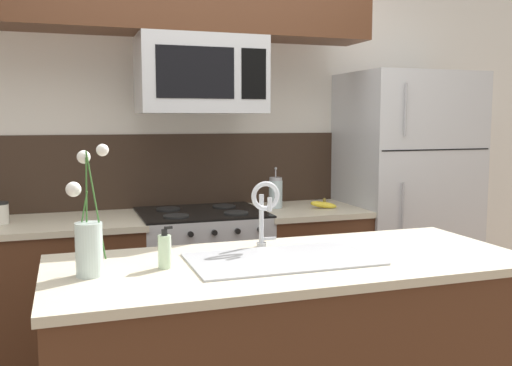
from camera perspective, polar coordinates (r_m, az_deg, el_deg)
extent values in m
cube|color=silver|center=(3.93, -2.54, 3.67)|extent=(5.20, 0.10, 2.60)
cube|color=#332319|center=(3.82, -6.63, 1.30)|extent=(3.39, 0.01, 0.48)
cube|color=#4C2B19|center=(3.56, -19.52, -11.14)|extent=(0.99, 0.62, 0.88)
cube|color=beige|center=(3.45, -19.81, -3.91)|extent=(1.02, 0.65, 0.03)
cube|color=#4C2B19|center=(3.86, 5.04, -9.41)|extent=(0.66, 0.62, 0.88)
cube|color=beige|center=(3.76, 5.11, -2.72)|extent=(0.69, 0.65, 0.03)
cube|color=#B7BABF|center=(3.64, -5.41, -10.12)|extent=(0.76, 0.62, 0.91)
cube|color=black|center=(3.53, -5.49, -2.93)|extent=(0.76, 0.62, 0.01)
cylinder|color=black|center=(3.36, -8.00, -3.27)|extent=(0.15, 0.15, 0.01)
cylinder|color=black|center=(3.45, -2.02, -2.97)|extent=(0.15, 0.15, 0.01)
cylinder|color=black|center=(3.63, -8.79, -2.57)|extent=(0.15, 0.15, 0.01)
cylinder|color=black|center=(3.71, -3.22, -2.31)|extent=(0.15, 0.15, 0.01)
cylinder|color=black|center=(3.18, -8.97, -5.24)|extent=(0.03, 0.02, 0.03)
cylinder|color=black|center=(3.20, -6.55, -5.11)|extent=(0.03, 0.02, 0.03)
cylinder|color=black|center=(3.23, -4.17, -4.98)|extent=(0.03, 0.02, 0.03)
cylinder|color=black|center=(3.27, -1.84, -4.84)|extent=(0.03, 0.02, 0.03)
cylinder|color=black|center=(3.31, 0.44, -4.69)|extent=(0.03, 0.02, 0.03)
cube|color=#B7BABF|center=(3.48, -5.56, 10.68)|extent=(0.74, 0.40, 0.45)
cube|color=black|center=(3.26, -6.05, 10.95)|extent=(0.45, 0.00, 0.29)
cube|color=black|center=(3.35, -0.22, 10.86)|extent=(0.15, 0.00, 0.29)
cube|color=#B7BABF|center=(4.13, 14.49, -2.00)|extent=(0.83, 0.72, 1.80)
cube|color=black|center=(3.79, 17.64, 3.18)|extent=(0.79, 0.00, 0.01)
cylinder|color=#99999E|center=(3.63, 14.74, 7.12)|extent=(0.01, 0.01, 0.32)
cylinder|color=#99999E|center=(3.70, 14.39, -5.20)|extent=(0.01, 0.01, 0.68)
ellipsoid|color=yellow|center=(3.73, 6.77, -2.21)|extent=(0.17, 0.10, 0.05)
ellipsoid|color=yellow|center=(3.74, 6.74, -2.17)|extent=(0.18, 0.06, 0.07)
ellipsoid|color=yellow|center=(3.73, 6.95, -2.20)|extent=(0.18, 0.07, 0.06)
ellipsoid|color=yellow|center=(3.75, 6.91, -2.16)|extent=(0.17, 0.10, 0.07)
cylinder|color=brown|center=(3.73, 6.85, -1.74)|extent=(0.02, 0.02, 0.03)
cylinder|color=silver|center=(3.72, 1.97, -1.12)|extent=(0.09, 0.09, 0.18)
cylinder|color=#A3A3AA|center=(3.71, 1.98, 0.41)|extent=(0.08, 0.08, 0.02)
cylinder|color=#A3A3AA|center=(3.71, 1.98, 0.95)|extent=(0.01, 0.01, 0.05)
sphere|color=#A3A3AA|center=(3.71, 1.98, 1.46)|extent=(0.02, 0.02, 0.02)
cube|color=beige|center=(2.39, 3.56, -8.01)|extent=(1.98, 0.82, 0.03)
cube|color=#ADAFB5|center=(2.37, 2.60, -7.60)|extent=(0.76, 0.44, 0.01)
cube|color=#ADAFB5|center=(2.34, -1.47, -9.81)|extent=(0.30, 0.33, 0.15)
cube|color=#ADAFB5|center=(2.46, 6.44, -9.03)|extent=(0.30, 0.33, 0.15)
cylinder|color=#B7BABF|center=(2.61, 0.54, -6.17)|extent=(0.04, 0.04, 0.02)
cylinder|color=#B7BABF|center=(2.58, 0.54, -3.58)|extent=(0.02, 0.02, 0.22)
torus|color=#B7BABF|center=(2.52, 0.95, -1.31)|extent=(0.13, 0.02, 0.13)
cylinder|color=#B7BABF|center=(2.47, 1.38, -2.17)|extent=(0.02, 0.02, 0.06)
cube|color=#B7BABF|center=(2.61, 1.27, -5.58)|extent=(0.07, 0.01, 0.01)
cylinder|color=beige|center=(2.26, -9.12, -6.81)|extent=(0.05, 0.05, 0.13)
cylinder|color=black|center=(2.24, -9.16, -4.89)|extent=(0.02, 0.02, 0.02)
cube|color=black|center=(2.24, -8.76, -4.42)|extent=(0.03, 0.01, 0.01)
cylinder|color=silver|center=(2.20, -16.35, -6.40)|extent=(0.10, 0.10, 0.20)
cylinder|color=silver|center=(2.22, -16.29, -8.01)|extent=(0.09, 0.09, 0.06)
cylinder|color=#386B2D|center=(2.21, -17.06, -4.01)|extent=(0.05, 0.05, 0.25)
sphere|color=white|center=(2.21, -17.80, -0.61)|extent=(0.06, 0.06, 0.06)
cylinder|color=#386B2D|center=(2.19, -16.58, -2.49)|extent=(0.01, 0.03, 0.38)
sphere|color=white|center=(2.18, -16.86, 2.51)|extent=(0.05, 0.05, 0.05)
cylinder|color=#386B2D|center=(2.17, -15.72, -2.19)|extent=(0.06, 0.02, 0.40)
sphere|color=white|center=(2.15, -15.11, 3.20)|extent=(0.05, 0.05, 0.05)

